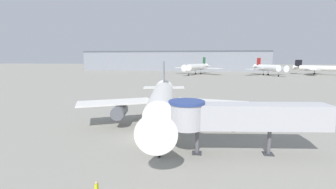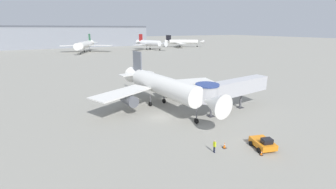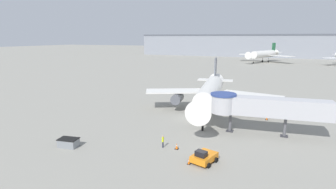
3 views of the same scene
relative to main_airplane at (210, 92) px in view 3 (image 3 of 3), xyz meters
name	(u,v)px [view 3 (image 3 of 3)]	position (x,y,z in m)	size (l,w,h in m)	color
ground_plane	(190,119)	(-2.58, -4.86, -4.37)	(800.00, 800.00, 0.00)	gray
main_airplane	(210,92)	(0.00, 0.00, 0.00)	(27.91, 29.12, 10.35)	white
jet_bridge	(260,106)	(9.75, -8.24, 0.16)	(17.80, 5.10, 6.20)	#B7B7BC
pushback_tug_orange	(204,157)	(4.44, -20.96, -3.62)	(3.13, 3.74, 1.74)	orange
service_container_gray	(69,143)	(-14.18, -23.59, -3.77)	(2.94, 2.15, 1.19)	gray
traffic_cone_near_nose	(177,146)	(-0.01, -18.52, -3.97)	(0.50, 0.50, 0.83)	black
traffic_cone_starboard_wing	(267,118)	(10.77, 0.02, -3.98)	(0.49, 0.49, 0.80)	black
traffic_cone_apron_front	(189,162)	(2.90, -22.05, -4.05)	(0.39, 0.39, 0.66)	black
ground_crew_marshaller	(163,141)	(-1.94, -18.78, -3.36)	(0.23, 0.35, 1.75)	#1E2338
background_jet_green_tail	(264,54)	(3.84, 120.54, 0.70)	(32.55, 34.51, 11.59)	white
terminal_building	(240,45)	(-17.53, 170.14, 4.36)	(163.81, 18.59, 17.42)	gray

